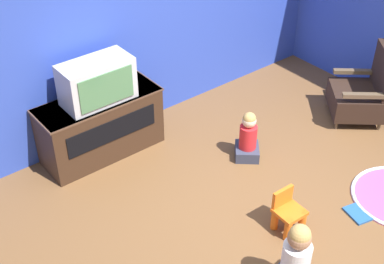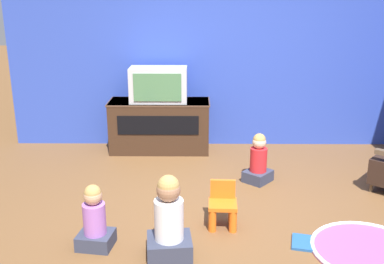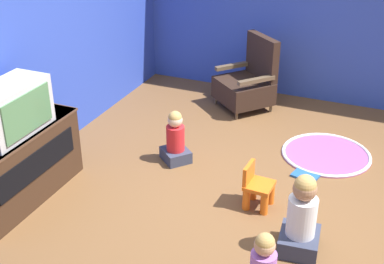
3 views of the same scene
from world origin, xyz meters
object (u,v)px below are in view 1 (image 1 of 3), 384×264
at_px(yellow_kid_chair, 288,214).
at_px(book, 358,214).
at_px(black_armchair, 362,93).
at_px(tv_cabinet, 101,125).
at_px(child_watching_center, 295,262).
at_px(television, 97,82).
at_px(child_watching_left, 248,138).

bearing_deg(yellow_kid_chair, book, -22.43).
relative_size(black_armchair, book, 3.18).
bearing_deg(tv_cabinet, black_armchair, -25.46).
xyz_separation_m(tv_cabinet, book, (1.43, -2.44, -0.35)).
xyz_separation_m(black_armchair, yellow_kid_chair, (-2.09, -0.77, -0.16)).
xyz_separation_m(yellow_kid_chair, child_watching_center, (-0.47, -0.51, 0.13)).
distance_m(tv_cabinet, television, 0.57).
bearing_deg(black_armchair, television, -74.43).
relative_size(tv_cabinet, television, 1.81).
xyz_separation_m(television, black_armchair, (2.84, -1.32, -0.59)).
xyz_separation_m(yellow_kid_chair, book, (0.68, -0.32, -0.17)).
distance_m(tv_cabinet, black_armchair, 3.15).
bearing_deg(television, child_watching_center, -83.84).
relative_size(yellow_kid_chair, child_watching_center, 0.59).
height_order(tv_cabinet, child_watching_left, tv_cabinet).
bearing_deg(child_watching_left, yellow_kid_chair, -163.55).
bearing_deg(book, child_watching_left, 22.43).
xyz_separation_m(television, yellow_kid_chair, (0.75, -2.08, -0.75)).
bearing_deg(child_watching_left, child_watching_center, -170.51).
relative_size(black_armchair, child_watching_left, 1.60).
bearing_deg(yellow_kid_chair, tv_cabinet, 111.82).
xyz_separation_m(television, book, (1.43, -2.40, -0.92)).
height_order(black_armchair, child_watching_left, black_armchair).
xyz_separation_m(tv_cabinet, black_armchair, (2.84, -1.35, -0.02)).
distance_m(black_armchair, child_watching_left, 1.65).
distance_m(yellow_kid_chair, book, 0.77).
distance_m(tv_cabinet, book, 2.85).
distance_m(yellow_kid_chair, child_watching_center, 0.70).
xyz_separation_m(tv_cabinet, child_watching_center, (0.28, -2.63, -0.05)).
xyz_separation_m(child_watching_center, book, (1.15, 0.19, -0.30)).
relative_size(television, book, 2.58).
distance_m(tv_cabinet, child_watching_center, 2.64).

